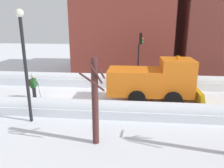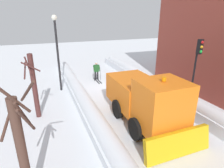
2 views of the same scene
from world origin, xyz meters
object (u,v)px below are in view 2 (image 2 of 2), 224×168
skier (96,70)px  traffic_light_pole (197,60)px  bare_tree_near (34,86)px  plow_truck (145,99)px  bare_tree_mid (22,149)px  street_lamp (57,45)px

skier → traffic_light_pole: size_ratio=0.42×
bare_tree_near → plow_truck: bearing=151.9°
plow_truck → skier: bearing=-88.2°
bare_tree_near → bare_tree_mid: bare_tree_mid is taller
traffic_light_pole → bare_tree_near: bearing=-11.9°
plow_truck → traffic_light_pole: size_ratio=1.38×
street_lamp → bare_tree_mid: size_ratio=1.38×
plow_truck → skier: size_ratio=3.31×
traffic_light_pole → street_lamp: street_lamp is taller
skier → street_lamp: street_lamp is taller
bare_tree_mid → traffic_light_pole: bearing=-160.0°
skier → traffic_light_pole: (-4.41, 7.27, 2.04)m
plow_truck → traffic_light_pole: (-4.15, -0.90, 1.57)m
skier → traffic_light_pole: traffic_light_pole is taller
skier → traffic_light_pole: 8.74m
skier → bare_tree_near: bare_tree_near is taller
traffic_light_pole → street_lamp: size_ratio=0.76×
plow_truck → street_lamp: street_lamp is taller
street_lamp → bare_tree_near: street_lamp is taller
plow_truck → street_lamp: size_ratio=1.04×
skier → bare_tree_near: bearing=45.2°
plow_truck → bare_tree_near: size_ratio=1.59×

